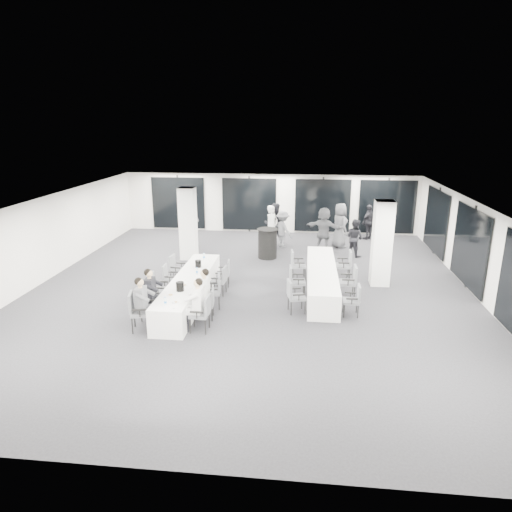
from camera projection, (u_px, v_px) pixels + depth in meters
The scene contains 43 objects.
room at pixel (280, 240), 15.25m from camera, with size 14.04×16.04×2.84m.
column_left at pixel (188, 224), 17.62m from camera, with size 0.60×0.60×2.80m, color white.
column_right at pixel (382, 243), 14.80m from camera, with size 0.60×0.60×2.80m, color white.
banquet_table_main at pixel (189, 290), 13.61m from camera, with size 0.90×5.00×0.75m, color white.
banquet_table_side at pixel (322, 279), 14.58m from camera, with size 0.90×5.00×0.75m, color white.
cocktail_table at pixel (267, 243), 17.92m from camera, with size 0.85×0.85×1.17m.
chair_main_left_near at pixel (137, 309), 11.69m from camera, with size 0.62×0.66×1.03m.
chair_main_left_second at pixel (147, 299), 12.38m from camera, with size 0.55×0.60×0.99m.
chair_main_left_mid at pixel (157, 288), 13.22m from camera, with size 0.56×0.61×1.01m.
chair_main_left_fourth at pixel (169, 277), 14.36m from camera, with size 0.46×0.51×0.89m.
chair_main_left_far at pixel (176, 267), 15.13m from camera, with size 0.54×0.58×0.96m.
chair_main_right_near at pixel (202, 311), 11.65m from camera, with size 0.50×0.56×0.96m.
chair_main_right_second at pixel (208, 302), 12.41m from camera, with size 0.48×0.52×0.86m.
chair_main_right_mid at pixel (214, 289), 13.13m from camera, with size 0.60×0.63×1.00m.
chair_main_right_fourth at pixel (221, 279), 14.15m from camera, with size 0.49×0.54×0.91m.
chair_main_right_far at pixel (225, 271), 14.91m from camera, with size 0.48×0.52×0.86m.
chair_side_left_near at pixel (294, 294), 12.81m from camera, with size 0.58×0.60×0.95m.
chair_side_left_mid at pixel (295, 279), 14.01m from camera, with size 0.52×0.57×0.96m.
chair_side_left_far at pixel (296, 263), 15.56m from camera, with size 0.55×0.59×0.98m.
chair_side_right_near at pixel (354, 298), 12.61m from camera, with size 0.45×0.51×0.89m.
chair_side_right_mid at pixel (350, 280), 13.87m from camera, with size 0.52×0.58×1.02m.
chair_side_right_far at pixel (346, 263), 15.50m from camera, with size 0.52×0.58×1.01m.
seated_guest_a at pixel (143, 301), 11.63m from camera, with size 0.50×0.38×1.44m.
seated_guest_b at pixel (152, 291), 12.30m from camera, with size 0.50×0.38×1.44m.
seated_guest_c at pixel (196, 301), 11.60m from camera, with size 0.50×0.38×1.44m.
seated_guest_d at pixel (202, 291), 12.33m from camera, with size 0.50×0.38×1.44m.
standing_guest_a at pixel (272, 224), 19.33m from camera, with size 0.75×0.60×2.04m, color silver.
standing_guest_b at pixel (275, 221), 19.78m from camera, with size 1.00×0.61×2.07m, color black.
standing_guest_c at pixel (283, 227), 19.37m from camera, with size 1.15×0.59×1.78m, color #505257.
standing_guest_d at pixel (369, 220), 20.67m from camera, with size 1.07×0.60×1.81m, color black.
standing_guest_e at pixel (340, 223), 19.30m from camera, with size 1.04×0.63×2.15m, color #505257.
standing_guest_f at pixel (324, 226), 18.96m from camera, with size 1.87×0.72×2.04m, color #505257.
standing_guest_g at pixel (192, 224), 19.43m from camera, with size 0.74×0.59×2.02m, color #505257.
standing_guest_h at pixel (355, 235), 18.11m from camera, with size 0.82×0.50×1.70m, color black.
ice_bucket_near at pixel (180, 287), 12.45m from camera, with size 0.22×0.22×0.25m, color black.
ice_bucket_far at pixel (198, 264), 14.47m from camera, with size 0.20×0.20×0.23m, color black.
water_bottle_a at pixel (165, 301), 11.49m from camera, with size 0.07×0.07×0.21m, color silver.
water_bottle_b at pixel (197, 271), 13.81m from camera, with size 0.06×0.06×0.20m, color silver.
water_bottle_c at pixel (204, 256), 15.28m from camera, with size 0.07×0.07×0.21m, color silver.
plate_a at pixel (171, 295), 12.16m from camera, with size 0.19×0.19×0.03m.
plate_b at pixel (175, 302), 11.68m from camera, with size 0.20×0.20×0.03m.
plate_c at pixel (184, 285), 12.89m from camera, with size 0.22×0.22×0.03m.
wine_glass at pixel (174, 303), 11.26m from camera, with size 0.08×0.08×0.20m.
Camera 1 is at (1.67, -13.66, 5.23)m, focal length 32.00 mm.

